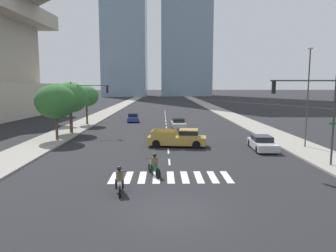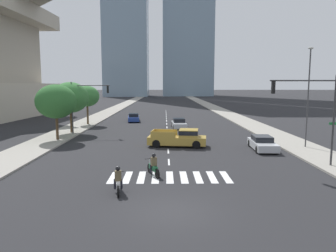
{
  "view_description": "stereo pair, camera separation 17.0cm",
  "coord_description": "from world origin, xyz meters",
  "px_view_note": "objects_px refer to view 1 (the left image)",
  "views": [
    {
      "loc": [
        -0.49,
        -13.98,
        5.82
      ],
      "look_at": [
        0.0,
        15.47,
        2.0
      ],
      "focal_mm": 33.62,
      "sensor_mm": 36.0,
      "label": 1
    },
    {
      "loc": [
        -0.32,
        -13.98,
        5.82
      ],
      "look_at": [
        0.0,
        15.47,
        2.0
      ],
      "focal_mm": 33.62,
      "sensor_mm": 36.0,
      "label": 2
    }
  ],
  "objects_px": {
    "sedan_silver_1": "(262,143)",
    "street_tree_second": "(70,98)",
    "motorcycle_trailing": "(119,182)",
    "street_lamp_east": "(308,91)",
    "street_tree_third": "(86,96)",
    "traffic_signal_far": "(85,98)",
    "traffic_signal_near": "(311,104)",
    "sedan_blue_0": "(133,118)",
    "sedan_silver_2": "(178,124)",
    "street_tree_nearest": "(56,102)",
    "motorcycle_lead": "(154,167)",
    "pickup_truck": "(180,138)"
  },
  "relations": [
    {
      "from": "sedan_silver_2",
      "to": "street_tree_third",
      "type": "height_order",
      "value": "street_tree_third"
    },
    {
      "from": "pickup_truck",
      "to": "street_tree_second",
      "type": "distance_m",
      "value": 15.71
    },
    {
      "from": "sedan_silver_1",
      "to": "sedan_silver_2",
      "type": "height_order",
      "value": "sedan_silver_2"
    },
    {
      "from": "street_tree_third",
      "to": "street_lamp_east",
      "type": "bearing_deg",
      "value": -35.89
    },
    {
      "from": "motorcycle_lead",
      "to": "street_tree_nearest",
      "type": "relative_size",
      "value": 0.34
    },
    {
      "from": "pickup_truck",
      "to": "sedan_silver_1",
      "type": "xyz_separation_m",
      "value": [
        7.44,
        -1.56,
        -0.23
      ]
    },
    {
      "from": "motorcycle_lead",
      "to": "street_tree_second",
      "type": "height_order",
      "value": "street_tree_second"
    },
    {
      "from": "motorcycle_lead",
      "to": "traffic_signal_far",
      "type": "distance_m",
      "value": 19.71
    },
    {
      "from": "sedan_silver_1",
      "to": "street_lamp_east",
      "type": "height_order",
      "value": "street_lamp_east"
    },
    {
      "from": "street_tree_nearest",
      "to": "street_tree_second",
      "type": "height_order",
      "value": "street_tree_second"
    },
    {
      "from": "motorcycle_lead",
      "to": "pickup_truck",
      "type": "bearing_deg",
      "value": -34.52
    },
    {
      "from": "sedan_silver_2",
      "to": "traffic_signal_near",
      "type": "height_order",
      "value": "traffic_signal_near"
    },
    {
      "from": "street_tree_second",
      "to": "street_tree_third",
      "type": "height_order",
      "value": "street_tree_second"
    },
    {
      "from": "motorcycle_trailing",
      "to": "sedan_blue_0",
      "type": "distance_m",
      "value": 34.22
    },
    {
      "from": "motorcycle_lead",
      "to": "sedan_silver_2",
      "type": "distance_m",
      "value": 23.21
    },
    {
      "from": "motorcycle_trailing",
      "to": "street_tree_second",
      "type": "bearing_deg",
      "value": 14.09
    },
    {
      "from": "motorcycle_lead",
      "to": "sedan_silver_1",
      "type": "xyz_separation_m",
      "value": [
        9.63,
        8.19,
        -0.01
      ]
    },
    {
      "from": "traffic_signal_near",
      "to": "street_tree_second",
      "type": "height_order",
      "value": "traffic_signal_near"
    },
    {
      "from": "sedan_blue_0",
      "to": "traffic_signal_far",
      "type": "distance_m",
      "value": 14.69
    },
    {
      "from": "sedan_silver_1",
      "to": "street_tree_nearest",
      "type": "distance_m",
      "value": 21.12
    },
    {
      "from": "motorcycle_lead",
      "to": "street_tree_second",
      "type": "bearing_deg",
      "value": 8.45
    },
    {
      "from": "street_tree_third",
      "to": "traffic_signal_far",
      "type": "bearing_deg",
      "value": -77.14
    },
    {
      "from": "motorcycle_lead",
      "to": "street_lamp_east",
      "type": "height_order",
      "value": "street_lamp_east"
    },
    {
      "from": "street_tree_third",
      "to": "sedan_silver_2",
      "type": "bearing_deg",
      "value": -14.07
    },
    {
      "from": "motorcycle_lead",
      "to": "sedan_silver_2",
      "type": "xyz_separation_m",
      "value": [
        2.7,
        23.05,
        0.01
      ]
    },
    {
      "from": "motorcycle_lead",
      "to": "traffic_signal_far",
      "type": "xyz_separation_m",
      "value": [
        -8.54,
        17.37,
        3.72
      ]
    },
    {
      "from": "sedan_blue_0",
      "to": "traffic_signal_near",
      "type": "distance_m",
      "value": 32.98
    },
    {
      "from": "motorcycle_lead",
      "to": "street_lamp_east",
      "type": "relative_size",
      "value": 0.22
    },
    {
      "from": "pickup_truck",
      "to": "street_lamp_east",
      "type": "bearing_deg",
      "value": 2.54
    },
    {
      "from": "pickup_truck",
      "to": "street_tree_third",
      "type": "relative_size",
      "value": 1.02
    },
    {
      "from": "traffic_signal_far",
      "to": "sedan_silver_1",
      "type": "bearing_deg",
      "value": -26.79
    },
    {
      "from": "traffic_signal_near",
      "to": "pickup_truck",
      "type": "bearing_deg",
      "value": -41.66
    },
    {
      "from": "sedan_blue_0",
      "to": "sedan_silver_1",
      "type": "distance_m",
      "value": 26.67
    },
    {
      "from": "sedan_silver_1",
      "to": "street_tree_second",
      "type": "relative_size",
      "value": 0.77
    },
    {
      "from": "street_lamp_east",
      "to": "street_tree_second",
      "type": "bearing_deg",
      "value": 158.88
    },
    {
      "from": "motorcycle_trailing",
      "to": "street_tree_second",
      "type": "xyz_separation_m",
      "value": [
        -8.79,
        21.35,
        3.78
      ]
    },
    {
      "from": "traffic_signal_near",
      "to": "street_tree_second",
      "type": "distance_m",
      "value": 26.97
    },
    {
      "from": "traffic_signal_near",
      "to": "street_tree_third",
      "type": "height_order",
      "value": "traffic_signal_near"
    },
    {
      "from": "sedan_blue_0",
      "to": "street_tree_second",
      "type": "distance_m",
      "value": 14.74
    },
    {
      "from": "sedan_silver_2",
      "to": "street_tree_second",
      "type": "bearing_deg",
      "value": -73.15
    },
    {
      "from": "sedan_silver_2",
      "to": "traffic_signal_near",
      "type": "xyz_separation_m",
      "value": [
        8.26,
        -21.1,
        3.93
      ]
    },
    {
      "from": "sedan_silver_2",
      "to": "traffic_signal_far",
      "type": "height_order",
      "value": "traffic_signal_far"
    },
    {
      "from": "motorcycle_trailing",
      "to": "traffic_signal_far",
      "type": "height_order",
      "value": "traffic_signal_far"
    },
    {
      "from": "motorcycle_lead",
      "to": "sedan_blue_0",
      "type": "relative_size",
      "value": 0.41
    },
    {
      "from": "pickup_truck",
      "to": "traffic_signal_far",
      "type": "xyz_separation_m",
      "value": [
        -10.74,
        7.62,
        3.49
      ]
    },
    {
      "from": "street_tree_third",
      "to": "traffic_signal_near",
      "type": "bearing_deg",
      "value": -48.57
    },
    {
      "from": "traffic_signal_far",
      "to": "sedan_silver_2",
      "type": "bearing_deg",
      "value": 26.8
    },
    {
      "from": "street_lamp_east",
      "to": "street_tree_third",
      "type": "xyz_separation_m",
      "value": [
        -24.41,
        17.67,
        -1.07
      ]
    },
    {
      "from": "sedan_blue_0",
      "to": "street_tree_third",
      "type": "height_order",
      "value": "street_tree_third"
    },
    {
      "from": "sedan_blue_0",
      "to": "traffic_signal_far",
      "type": "height_order",
      "value": "traffic_signal_far"
    }
  ]
}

